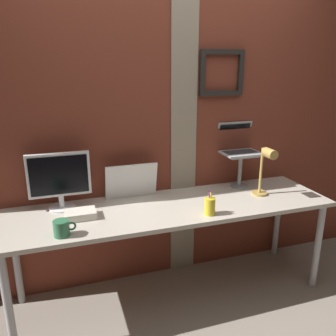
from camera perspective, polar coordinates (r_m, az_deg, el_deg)
The scene contains 11 objects.
ground_plane at distance 2.84m, azimuth 2.04°, elevation -19.92°, with size 6.00×6.00×0.00m, color gray.
brick_wall_back at distance 2.68m, azimuth -0.58°, elevation 6.81°, with size 3.69×0.16×2.45m.
desk at distance 2.49m, azimuth 0.72°, elevation -7.61°, with size 2.31×0.64×0.73m.
monitor at distance 2.45m, azimuth -17.52°, elevation -1.53°, with size 0.42×0.18×0.40m.
laptop_stand at distance 2.82m, azimuth 11.84°, elevation 0.49°, with size 0.28×0.22×0.28m.
laptop at distance 2.85m, azimuth 11.29°, elevation 3.99°, with size 0.30×0.29×0.24m.
whiteboard_panel at distance 2.56m, azimuth -6.07°, elevation -2.18°, with size 0.38×0.02×0.27m, color white.
desk_lamp at distance 2.64m, azimuth 15.82°, elevation 0.21°, with size 0.12×0.20×0.38m.
pen_cup at distance 2.32m, azimuth 6.92°, elevation -6.29°, with size 0.07×0.07×0.17m.
coffee_mug at distance 2.13m, azimuth -17.14°, elevation -9.48°, with size 0.13×0.09×0.10m.
paper_clutter_stack at distance 2.34m, azimuth -14.28°, elevation -7.42°, with size 0.20×0.14×0.05m, color silver.
Camera 1 is at (-0.80, -2.12, 1.71)m, focal length 36.90 mm.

